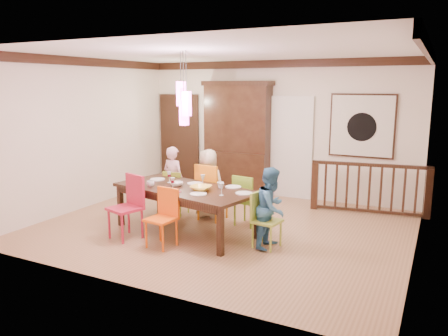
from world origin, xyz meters
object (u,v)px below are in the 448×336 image
at_px(person_far_mid, 208,183).
at_px(person_end_right, 272,208).
at_px(chair_far_left, 177,189).
at_px(chair_end_right, 267,216).
at_px(person_far_left, 174,180).
at_px(china_hutch, 237,138).
at_px(dining_table, 185,192).
at_px(balustrade, 369,188).

height_order(person_far_mid, person_end_right, person_far_mid).
height_order(chair_far_left, chair_end_right, same).
bearing_deg(person_far_left, china_hutch, -92.84).
relative_size(dining_table, person_end_right, 2.09).
distance_m(chair_far_left, china_hutch, 2.15).
xyz_separation_m(dining_table, chair_end_right, (1.45, -0.06, -0.20)).
bearing_deg(balustrade, chair_far_left, -160.80).
xyz_separation_m(china_hutch, person_far_left, (-0.41, -1.96, -0.60)).
height_order(dining_table, person_end_right, person_end_right).
bearing_deg(china_hutch, person_far_mid, -80.98).
height_order(chair_end_right, balustrade, balustrade).
bearing_deg(dining_table, person_end_right, 10.96).
bearing_deg(person_end_right, chair_end_right, 134.19).
bearing_deg(person_far_left, dining_table, 141.87).
bearing_deg(person_far_left, chair_far_left, 170.49).
relative_size(chair_far_left, person_far_left, 0.65).
relative_size(dining_table, person_far_left, 1.99).
xyz_separation_m(chair_end_right, person_far_mid, (-1.51, 0.96, 0.15)).
bearing_deg(person_far_mid, balustrade, -152.11).
bearing_deg(person_end_right, china_hutch, 37.36).
distance_m(dining_table, person_far_mid, 0.90).
height_order(china_hutch, balustrade, china_hutch).
relative_size(dining_table, china_hutch, 1.02).
relative_size(balustrade, person_end_right, 1.78).
relative_size(chair_end_right, person_far_mid, 0.66).
distance_m(chair_end_right, balustrade, 2.72).
bearing_deg(dining_table, balustrade, 55.68).
height_order(chair_far_left, person_far_mid, person_far_mid).
bearing_deg(chair_far_left, chair_end_right, 156.24).
distance_m(person_far_left, person_end_right, 2.43).
bearing_deg(chair_far_left, person_far_mid, -172.81).
relative_size(chair_end_right, balustrade, 0.39).
distance_m(china_hutch, person_far_mid, 2.01).
height_order(dining_table, china_hutch, china_hutch).
relative_size(person_far_mid, person_end_right, 1.04).
bearing_deg(chair_end_right, person_far_mid, 66.20).
bearing_deg(dining_table, person_far_left, 144.70).
height_order(chair_end_right, person_end_right, person_end_right).
xyz_separation_m(dining_table, person_far_left, (-0.77, 0.83, -0.04)).
distance_m(chair_far_left, balustrade, 3.60).
bearing_deg(chair_far_left, china_hutch, -100.71).
bearing_deg(dining_table, china_hutch, 109.20).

